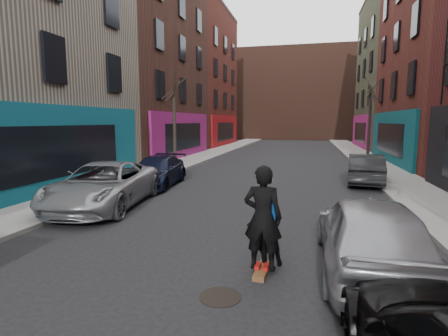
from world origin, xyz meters
The scene contains 14 objects.
sidewalk_left centered at (-6.25, 30.00, 0.07)m, with size 2.50×84.00×0.13m, color gray.
sidewalk_right centered at (6.25, 30.00, 0.07)m, with size 2.50×84.00×0.13m, color gray.
buildings_left centered at (-13.50, 16.00, 8.25)m, with size 12.00×56.00×16.50m, color #5F251B.
building_far centered at (0.00, 56.00, 7.00)m, with size 40.00×10.00×14.00m, color #47281E.
tree_left_far centered at (-6.20, 18.00, 3.38)m, with size 2.00×2.00×6.50m, color black, non-canonical shape.
tree_right_far centered at (6.20, 24.00, 3.53)m, with size 2.00×2.00×6.80m, color black, non-canonical shape.
parked_left_far centered at (-4.60, 7.51, 0.75)m, with size 2.47×5.36×1.49m, color #92949A.
parked_left_end centered at (-4.53, 11.53, 0.65)m, with size 1.83×4.50×1.30m, color black.
parked_right_far centered at (3.20, 4.07, 0.76)m, with size 1.81×4.49×1.53m, color #96989E.
parked_right_end centered at (4.60, 14.22, 0.69)m, with size 1.46×4.20×1.38m, color black.
skateboard centered at (1.23, 3.56, 0.05)m, with size 0.22×0.80×0.10m, color brown.
skateboarder centered at (1.23, 3.56, 1.09)m, with size 0.72×0.47×1.98m, color black.
pedestrian centered at (1.23, 3.99, 0.78)m, with size 0.94×0.88×1.54m.
manhole centered at (0.69, 2.50, 0.01)m, with size 0.70×0.70×0.01m, color black.
Camera 1 is at (2.01, -2.74, 2.87)m, focal length 28.00 mm.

